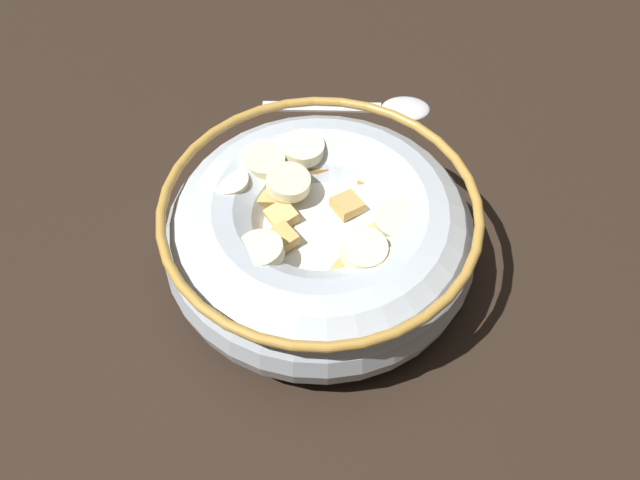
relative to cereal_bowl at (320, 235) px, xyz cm
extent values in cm
cube|color=black|center=(0.01, 0.01, -4.49)|extent=(126.53, 126.53, 2.00)
cylinder|color=#B2BCC6|center=(0.01, 0.01, -3.19)|extent=(10.58, 10.58, 0.60)
torus|color=#B2BCC6|center=(0.01, 0.01, -0.26)|extent=(19.23, 19.23, 6.45)
torus|color=#B28438|center=(0.01, 0.01, 2.67)|extent=(19.25, 19.25, 0.60)
cylinder|color=white|center=(0.01, 0.01, 0.84)|extent=(15.36, 15.36, 0.40)
cube|color=tan|center=(4.74, -2.71, 1.45)|extent=(2.24, 2.25, 0.83)
cube|color=tan|center=(-6.73, 1.15, 1.52)|extent=(1.63, 1.62, 0.76)
cube|color=#B78947|center=(-0.04, -5.29, 1.40)|extent=(1.85, 1.91, 0.89)
cube|color=tan|center=(1.80, -2.02, 1.56)|extent=(2.32, 2.32, 0.89)
cube|color=#B78947|center=(-2.73, -4.41, 1.34)|extent=(2.31, 2.32, 0.92)
cube|color=tan|center=(-3.84, 2.77, 1.36)|extent=(1.89, 1.96, 0.94)
cube|color=tan|center=(-1.44, 1.47, 1.46)|extent=(2.31, 2.32, 0.86)
cube|color=#B78947|center=(3.26, -3.80, 1.38)|extent=(1.77, 1.76, 0.77)
cube|color=tan|center=(3.36, 2.17, 1.43)|extent=(2.16, 2.15, 0.77)
cube|color=#AD7F42|center=(-3.60, 4.39, 1.35)|extent=(2.26, 2.28, 0.91)
cube|color=tan|center=(0.88, 6.33, 1.51)|extent=(2.33, 2.32, 0.91)
cube|color=tan|center=(1.00, 3.00, 1.34)|extent=(2.24, 2.24, 0.74)
cube|color=#AD7F42|center=(-4.40, -1.04, 1.33)|extent=(2.05, 1.99, 0.94)
cube|color=#AD7F42|center=(-6.33, -2.48, 1.57)|extent=(2.29, 2.29, 0.78)
cube|color=#AD7F42|center=(4.69, 4.97, 1.32)|extent=(2.28, 2.28, 0.73)
cube|color=tan|center=(0.22, -2.35, 1.47)|extent=(2.33, 2.34, 0.94)
cube|color=#AD7F42|center=(5.20, 2.74, 1.44)|extent=(2.25, 2.24, 0.85)
cube|color=#B78947|center=(-4.18, -3.44, 1.35)|extent=(1.98, 1.99, 0.76)
cube|color=tan|center=(-1.38, -3.36, 1.50)|extent=(1.83, 1.85, 0.78)
cylinder|color=beige|center=(-0.44, 4.60, 2.27)|extent=(3.84, 3.79, 1.11)
cylinder|color=beige|center=(-3.35, -4.08, 2.56)|extent=(3.77, 3.78, 1.22)
cylinder|color=beige|center=(3.52, -2.87, 2.40)|extent=(3.50, 3.55, 1.15)
cylinder|color=#F4EABC|center=(2.72, 2.91, 2.67)|extent=(3.47, 3.49, 1.16)
cylinder|color=#F9EFC6|center=(-1.27, -5.96, 2.52)|extent=(3.84, 3.86, 1.01)
cylinder|color=beige|center=(3.52, 5.00, 2.26)|extent=(3.82, 3.88, 1.37)
cylinder|color=beige|center=(-1.88, -2.23, 2.43)|extent=(3.29, 3.33, 1.12)
cylinder|color=#F4EABC|center=(-4.71, -1.80, 2.62)|extent=(3.77, 3.78, 0.90)
ellipsoid|color=silver|center=(-16.30, 4.38, -3.09)|extent=(3.33, 4.20, 0.80)
cube|color=silver|center=(-15.44, -2.21, -3.31)|extent=(2.22, 9.49, 0.36)
camera|label=1|loc=(26.34, 4.05, 34.03)|focal=39.26mm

